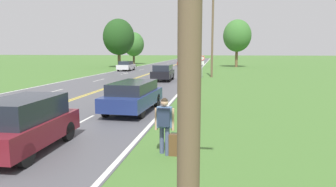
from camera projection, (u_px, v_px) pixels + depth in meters
hitchhiker_person at (164, 120)px, 8.78m from camera, size 0.58×0.42×1.71m
suitcase at (176, 145)px, 8.80m from camera, size 0.41×0.19×0.70m
traffic_sign at (202, 61)px, 34.13m from camera, size 0.60×0.10×2.53m
utility_pole_midground at (212, 34)px, 34.31m from camera, size 1.80×0.24×9.70m
tree_left_verge at (134, 44)px, 69.07m from camera, size 4.79×4.79×7.32m
tree_behind_sign at (237, 36)px, 55.97m from camera, size 5.20×5.20×8.86m
tree_mid_treeline at (119, 37)px, 55.57m from camera, size 5.80×5.80×8.94m
car_maroon_hatchback_approaching at (24, 123)px, 9.13m from camera, size 1.88×3.95×1.66m
car_dark_blue_suv_mid_near at (133, 95)px, 15.14m from camera, size 2.15×4.83×1.53m
car_black_suv_mid_far at (163, 72)px, 30.85m from camera, size 1.98×4.42×1.65m
car_silver_sedan_receding at (126, 66)px, 46.18m from camera, size 1.95×4.32×1.49m
car_red_hatchback_distant at (182, 62)px, 60.43m from camera, size 1.77×3.95×1.37m
car_dark_grey_sedan_horizon at (190, 59)px, 82.48m from camera, size 1.94×4.73×1.42m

